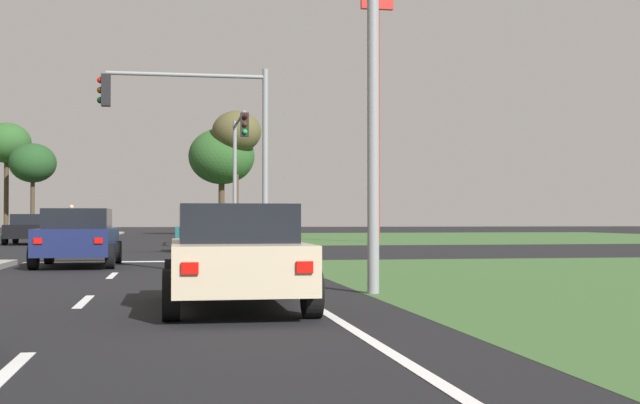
{
  "coord_description": "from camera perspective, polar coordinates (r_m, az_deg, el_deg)",
  "views": [
    {
      "loc": [
        4.84,
        -2.45,
        1.26
      ],
      "look_at": [
        10.29,
        29.1,
        1.9
      ],
      "focal_mm": 47.58,
      "sensor_mm": 36.0,
      "label": 1
    }
  ],
  "objects": [
    {
      "name": "car_blue_second",
      "position": [
        54.71,
        -17.28,
        -1.62
      ],
      "size": [
        2.09,
        4.26,
        1.47
      ],
      "rotation": [
        0.0,
        0.0,
        3.14
      ],
      "color": "navy",
      "rests_on": "ground"
    },
    {
      "name": "treeline_fifth",
      "position": [
        65.08,
        -5.63,
        4.67
      ],
      "size": [
        3.75,
        3.75,
        9.5
      ],
      "color": "#423323",
      "rests_on": "ground"
    },
    {
      "name": "edge_line_right",
      "position": [
        14.64,
        -1.89,
        -6.07
      ],
      "size": [
        0.14,
        24.0,
        0.01
      ],
      "primitive_type": "cube",
      "color": "silver",
      "rests_on": "ground"
    },
    {
      "name": "lane_dash_third",
      "position": [
        19.41,
        -13.8,
        -4.82
      ],
      "size": [
        0.14,
        2.0,
        0.01
      ],
      "primitive_type": "cube",
      "color": "silver",
      "rests_on": "ground"
    },
    {
      "name": "traffic_signal_far_right",
      "position": [
        37.13,
        -5.52,
        3.16
      ],
      "size": [
        0.32,
        5.83,
        5.78
      ],
      "color": "gray",
      "rests_on": "ground"
    },
    {
      "name": "car_black_sixth",
      "position": [
        44.37,
        -18.9,
        -1.72
      ],
      "size": [
        2.09,
        4.39,
        1.5
      ],
      "rotation": [
        0.0,
        0.0,
        3.14
      ],
      "color": "black",
      "rests_on": "ground"
    },
    {
      "name": "treeline_third",
      "position": [
        67.93,
        -20.33,
        3.69
      ],
      "size": [
        3.57,
        3.57,
        8.49
      ],
      "color": "#423323",
      "rests_on": "ground"
    },
    {
      "name": "car_teal_eighth",
      "position": [
        33.23,
        -5.73,
        -2.0
      ],
      "size": [
        4.59,
        2.01,
        1.48
      ],
      "rotation": [
        0.0,
        0.0,
        1.57
      ],
      "color": "#19565B",
      "rests_on": "ground"
    },
    {
      "name": "treeline_fourth",
      "position": [
        64.76,
        -18.76,
        2.47
      ],
      "size": [
        3.34,
        3.34,
        6.73
      ],
      "color": "#423323",
      "rests_on": "ground"
    },
    {
      "name": "car_navy_seventh",
      "position": [
        23.38,
        -15.96,
        -2.27
      ],
      "size": [
        2.08,
        4.28,
        1.53
      ],
      "color": "#161E47",
      "rests_on": "ground"
    },
    {
      "name": "treeline_sixth",
      "position": [
        66.21,
        -6.63,
        3.05
      ],
      "size": [
        5.11,
        5.11,
        8.29
      ],
      "color": "#423323",
      "rests_on": "ground"
    },
    {
      "name": "stop_bar_near",
      "position": [
        25.5,
        -12.16,
        -3.94
      ],
      "size": [
        6.4,
        0.5,
        0.01
      ],
      "primitive_type": "cube",
      "color": "silver",
      "rests_on": "ground"
    },
    {
      "name": "grass_verge_far_right",
      "position": [
        60.59,
        10.14,
        -2.31
      ],
      "size": [
        35.0,
        35.0,
        0.01
      ],
      "primitive_type": "cube",
      "color": "#385B2D",
      "rests_on": "ground"
    },
    {
      "name": "traffic_signal_near_right",
      "position": [
        26.01,
        -7.71,
        5.04
      ],
      "size": [
        5.12,
        0.32,
        5.87
      ],
      "color": "gray",
      "rests_on": "ground"
    },
    {
      "name": "fastfood_pole_sign",
      "position": [
        47.45,
        3.85,
        9.81
      ],
      "size": [
        1.8,
        0.4,
        14.42
      ],
      "color": "red",
      "rests_on": "ground"
    },
    {
      "name": "median_island_far",
      "position": [
        57.66,
        -14.63,
        -2.29
      ],
      "size": [
        1.2,
        36.0,
        0.14
      ],
      "primitive_type": "cube",
      "color": "#ADA89E",
      "rests_on": "ground"
    },
    {
      "name": "lane_dash_second",
      "position": [
        13.45,
        -15.59,
        -6.47
      ],
      "size": [
        0.14,
        2.0,
        0.01
      ],
      "primitive_type": "cube",
      "color": "silver",
      "rests_on": "ground"
    },
    {
      "name": "car_beige_third",
      "position": [
        11.98,
        -5.72,
        -3.59
      ],
      "size": [
        1.98,
        4.21,
        1.46
      ],
      "color": "#BCAD8E",
      "rests_on": "ground"
    },
    {
      "name": "pedestrian_at_median",
      "position": [
        43.55,
        -16.37,
        -1.11
      ],
      "size": [
        0.34,
        0.34,
        1.82
      ],
      "rotation": [
        0.0,
        0.0,
        6.08
      ],
      "color": "#9E8966",
      "rests_on": "median_island_far"
    },
    {
      "name": "car_red_fourth",
      "position": [
        60.67,
        -16.7,
        -1.53
      ],
      "size": [
        2.08,
        4.62,
        1.57
      ],
      "rotation": [
        0.0,
        0.0,
        3.14
      ],
      "color": "#A31919",
      "rests_on": "ground"
    },
    {
      "name": "lane_dash_near",
      "position": [
        7.55,
        -20.26,
        -10.66
      ],
      "size": [
        0.14,
        2.0,
        0.01
      ],
      "primitive_type": "cube",
      "color": "silver",
      "rests_on": "ground"
    },
    {
      "name": "ground_plane",
      "position": [
        32.83,
        -18.31,
        -3.29
      ],
      "size": [
        200.0,
        200.0,
        0.0
      ],
      "primitive_type": "plane",
      "color": "black"
    }
  ]
}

